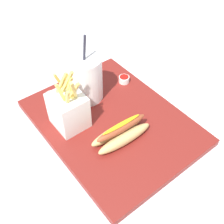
# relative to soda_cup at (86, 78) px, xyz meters

# --- Properties ---
(ground_plane) EXTENTS (2.40, 2.40, 0.02)m
(ground_plane) POSITION_rel_soda_cup_xyz_m (0.12, -0.00, -0.10)
(ground_plane) COLOR silver
(food_tray) EXTENTS (0.46, 0.35, 0.02)m
(food_tray) POSITION_rel_soda_cup_xyz_m (0.12, -0.00, -0.08)
(food_tray) COLOR maroon
(food_tray) RESTS_ON ground_plane
(soda_cup) EXTENTS (0.10, 0.10, 0.21)m
(soda_cup) POSITION_rel_soda_cup_xyz_m (0.00, 0.00, 0.00)
(soda_cup) COLOR white
(soda_cup) RESTS_ON food_tray
(fries_basket) EXTENTS (0.09, 0.08, 0.18)m
(fries_basket) POSITION_rel_soda_cup_xyz_m (0.06, -0.10, -0.02)
(fries_basket) COLOR white
(fries_basket) RESTS_ON food_tray
(hot_dog_1) EXTENTS (0.07, 0.16, 0.06)m
(hot_dog_1) POSITION_rel_soda_cup_xyz_m (0.19, -0.02, -0.05)
(hot_dog_1) COLOR tan
(hot_dog_1) RESTS_ON food_tray
(ketchup_cup_1) EXTENTS (0.03, 0.03, 0.02)m
(ketchup_cup_1) POSITION_rel_soda_cup_xyz_m (0.02, 0.13, -0.06)
(ketchup_cup_1) COLOR white
(ketchup_cup_1) RESTS_ON food_tray
(ketchup_cup_2) EXTENTS (0.03, 0.03, 0.02)m
(ketchup_cup_2) POSITION_rel_soda_cup_xyz_m (-0.06, -0.09, -0.06)
(ketchup_cup_2) COLOR white
(ketchup_cup_2) RESTS_ON food_tray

